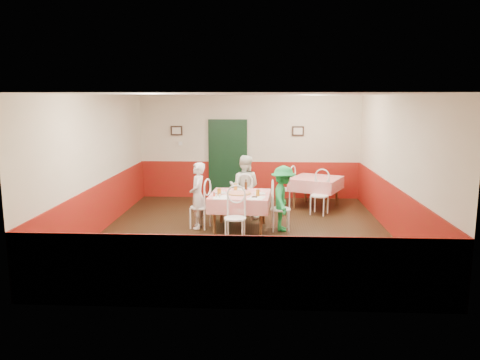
{
  "coord_description": "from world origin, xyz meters",
  "views": [
    {
      "loc": [
        0.36,
        -9.24,
        2.74
      ],
      "look_at": [
        -0.11,
        0.31,
        1.05
      ],
      "focal_mm": 35.0,
      "sensor_mm": 36.0,
      "label": 1
    }
  ],
  "objects_px": {
    "diner_left": "(198,195)",
    "diner_far": "(244,187)",
    "chair_near": "(235,218)",
    "pizza": "(239,193)",
    "main_table": "(240,212)",
    "chair_far": "(244,199)",
    "chair_second_b": "(319,196)",
    "wallet": "(255,197)",
    "chair_left": "(200,207)",
    "chair_second_a": "(286,189)",
    "glass_b": "(258,193)",
    "diner_right": "(283,198)",
    "glass_c": "(236,187)",
    "chair_right": "(281,209)",
    "second_table": "(316,193)",
    "beer_bottle": "(246,185)",
    "glass_a": "(219,192)"
  },
  "relations": [
    {
      "from": "chair_right",
      "to": "chair_left",
      "type": "bearing_deg",
      "value": 84.14
    },
    {
      "from": "chair_near",
      "to": "pizza",
      "type": "bearing_deg",
      "value": 91.91
    },
    {
      "from": "second_table",
      "to": "glass_b",
      "type": "height_order",
      "value": "glass_b"
    },
    {
      "from": "second_table",
      "to": "beer_bottle",
      "type": "relative_size",
      "value": 5.29
    },
    {
      "from": "chair_left",
      "to": "pizza",
      "type": "relative_size",
      "value": 1.85
    },
    {
      "from": "chair_left",
      "to": "diner_left",
      "type": "height_order",
      "value": "diner_left"
    },
    {
      "from": "chair_second_b",
      "to": "glass_b",
      "type": "height_order",
      "value": "chair_second_b"
    },
    {
      "from": "glass_c",
      "to": "chair_right",
      "type": "bearing_deg",
      "value": -24.28
    },
    {
      "from": "glass_a",
      "to": "main_table",
      "type": "bearing_deg",
      "value": 27.25
    },
    {
      "from": "chair_right",
      "to": "glass_c",
      "type": "relative_size",
      "value": 6.37
    },
    {
      "from": "chair_far",
      "to": "diner_right",
      "type": "relative_size",
      "value": 0.66
    },
    {
      "from": "chair_second_a",
      "to": "diner_right",
      "type": "relative_size",
      "value": 0.66
    },
    {
      "from": "second_table",
      "to": "chair_near",
      "type": "xyz_separation_m",
      "value": [
        -1.87,
        -2.95,
        0.08
      ]
    },
    {
      "from": "chair_near",
      "to": "wallet",
      "type": "bearing_deg",
      "value": 58.48
    },
    {
      "from": "chair_left",
      "to": "chair_near",
      "type": "distance_m",
      "value": 1.2
    },
    {
      "from": "chair_second_a",
      "to": "diner_left",
      "type": "bearing_deg",
      "value": -19.09
    },
    {
      "from": "diner_left",
      "to": "diner_far",
      "type": "distance_m",
      "value": 1.27
    },
    {
      "from": "second_table",
      "to": "chair_right",
      "type": "relative_size",
      "value": 1.24
    },
    {
      "from": "chair_second_b",
      "to": "wallet",
      "type": "bearing_deg",
      "value": -106.84
    },
    {
      "from": "glass_b",
      "to": "wallet",
      "type": "relative_size",
      "value": 1.25
    },
    {
      "from": "chair_near",
      "to": "chair_second_b",
      "type": "height_order",
      "value": "same"
    },
    {
      "from": "glass_c",
      "to": "pizza",
      "type": "bearing_deg",
      "value": -76.94
    },
    {
      "from": "glass_b",
      "to": "diner_left",
      "type": "bearing_deg",
      "value": 167.38
    },
    {
      "from": "chair_far",
      "to": "chair_near",
      "type": "distance_m",
      "value": 1.7
    },
    {
      "from": "diner_left",
      "to": "diner_far",
      "type": "height_order",
      "value": "diner_far"
    },
    {
      "from": "chair_right",
      "to": "chair_second_b",
      "type": "distance_m",
      "value": 1.7
    },
    {
      "from": "main_table",
      "to": "wallet",
      "type": "relative_size",
      "value": 11.09
    },
    {
      "from": "chair_second_a",
      "to": "diner_far",
      "type": "xyz_separation_m",
      "value": [
        -1.01,
        -1.2,
        0.28
      ]
    },
    {
      "from": "main_table",
      "to": "chair_far",
      "type": "distance_m",
      "value": 0.85
    },
    {
      "from": "chair_second_b",
      "to": "chair_left",
      "type": "bearing_deg",
      "value": -129.26
    },
    {
      "from": "glass_b",
      "to": "diner_left",
      "type": "distance_m",
      "value": 1.31
    },
    {
      "from": "beer_bottle",
      "to": "wallet",
      "type": "bearing_deg",
      "value": -75.03
    },
    {
      "from": "chair_right",
      "to": "chair_far",
      "type": "height_order",
      "value": "same"
    },
    {
      "from": "glass_b",
      "to": "beer_bottle",
      "type": "xyz_separation_m",
      "value": [
        -0.26,
        0.63,
        0.04
      ]
    },
    {
      "from": "glass_a",
      "to": "second_table",
      "type": "bearing_deg",
      "value": 45.98
    },
    {
      "from": "main_table",
      "to": "glass_b",
      "type": "height_order",
      "value": "glass_b"
    },
    {
      "from": "chair_right",
      "to": "diner_right",
      "type": "relative_size",
      "value": 0.66
    },
    {
      "from": "chair_right",
      "to": "glass_b",
      "type": "height_order",
      "value": "chair_right"
    },
    {
      "from": "chair_near",
      "to": "wallet",
      "type": "xyz_separation_m",
      "value": [
        0.36,
        0.5,
        0.32
      ]
    },
    {
      "from": "chair_second_a",
      "to": "glass_b",
      "type": "xyz_separation_m",
      "value": [
        -0.69,
        -2.33,
        0.38
      ]
    },
    {
      "from": "glass_b",
      "to": "beer_bottle",
      "type": "relative_size",
      "value": 0.65
    },
    {
      "from": "second_table",
      "to": "main_table",
      "type": "bearing_deg",
      "value": -130.92
    },
    {
      "from": "chair_second_b",
      "to": "diner_left",
      "type": "height_order",
      "value": "diner_left"
    },
    {
      "from": "chair_near",
      "to": "pizza",
      "type": "xyz_separation_m",
      "value": [
        0.03,
        0.82,
        0.33
      ]
    },
    {
      "from": "second_table",
      "to": "chair_right",
      "type": "xyz_separation_m",
      "value": [
        -0.97,
        -2.15,
        0.08
      ]
    },
    {
      "from": "glass_a",
      "to": "glass_c",
      "type": "xyz_separation_m",
      "value": [
        0.3,
        0.59,
        -0.0
      ]
    },
    {
      "from": "beer_bottle",
      "to": "chair_right",
      "type": "bearing_deg",
      "value": -31.52
    },
    {
      "from": "glass_b",
      "to": "diner_far",
      "type": "distance_m",
      "value": 1.18
    },
    {
      "from": "glass_c",
      "to": "diner_right",
      "type": "relative_size",
      "value": 0.1
    },
    {
      "from": "diner_left",
      "to": "diner_right",
      "type": "height_order",
      "value": "diner_left"
    }
  ]
}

